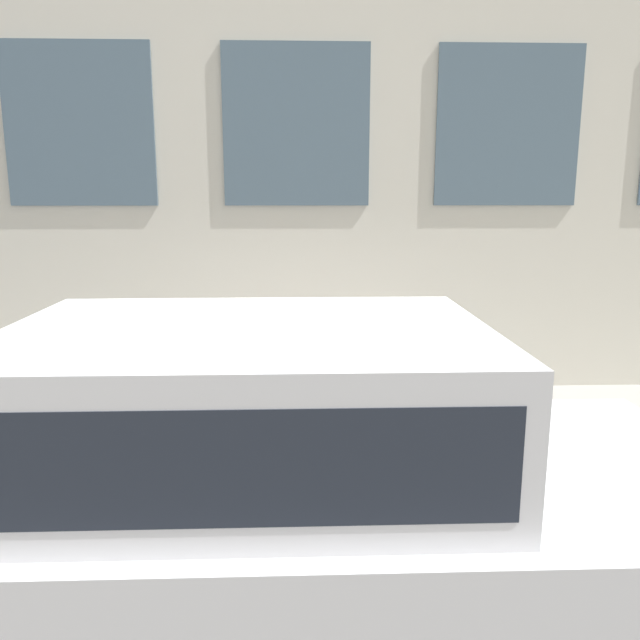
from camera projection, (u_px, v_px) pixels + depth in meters
The scene contains 5 objects.
ground_plane at pixel (299, 511), 5.20m from camera, with size 80.00×80.00×0.00m, color #514F4C.
sidewalk at pixel (299, 437), 6.56m from camera, with size 2.81×60.00×0.17m.
fire_hydrant at pixel (299, 421), 5.75m from camera, with size 0.28×0.41×0.73m.
person at pixel (340, 374), 5.86m from camera, with size 0.31×0.20×1.27m.
parked_car_silver_near at pixel (252, 479), 3.45m from camera, with size 2.06×5.28×1.92m.
Camera 1 is at (-4.78, 0.00, 2.60)m, focal length 35.00 mm.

